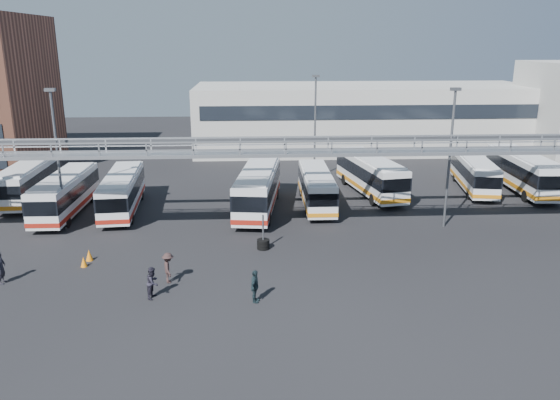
{
  "coord_description": "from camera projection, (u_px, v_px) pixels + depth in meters",
  "views": [
    {
      "loc": [
        -2.29,
        -30.79,
        13.34
      ],
      "look_at": [
        -0.29,
        6.0,
        2.55
      ],
      "focal_mm": 35.0,
      "sensor_mm": 36.0,
      "label": 1
    }
  ],
  "objects": [
    {
      "name": "bus_4",
      "position": [
        258.0,
        188.0,
        43.97
      ],
      "size": [
        4.14,
        11.76,
        3.5
      ],
      "rotation": [
        0.0,
        0.0,
        -0.13
      ],
      "color": "silver",
      "rests_on": "ground"
    },
    {
      "name": "gantry",
      "position": [
        284.0,
        159.0,
        37.45
      ],
      "size": [
        51.4,
        5.15,
        7.1
      ],
      "color": "#92959A",
      "rests_on": "ground"
    },
    {
      "name": "bus_8",
      "position": [
        474.0,
        172.0,
        50.16
      ],
      "size": [
        3.97,
        10.32,
        3.06
      ],
      "rotation": [
        0.0,
        0.0,
        -0.17
      ],
      "color": "silver",
      "rests_on": "ground"
    },
    {
      "name": "bus_1",
      "position": [
        65.0,
        193.0,
        43.13
      ],
      "size": [
        2.51,
        10.54,
        3.2
      ],
      "rotation": [
        0.0,
        0.0,
        -0.01
      ],
      "color": "silver",
      "rests_on": "ground"
    },
    {
      "name": "pedestrian_d",
      "position": [
        255.0,
        286.0,
        28.71
      ],
      "size": [
        0.71,
        1.14,
        1.81
      ],
      "primitive_type": "imported",
      "rotation": [
        0.0,
        0.0,
        1.3
      ],
      "color": "#19282E",
      "rests_on": "ground"
    },
    {
      "name": "pedestrian_b",
      "position": [
        153.0,
        282.0,
        29.23
      ],
      "size": [
        0.86,
        1.0,
        1.76
      ],
      "primitive_type": "imported",
      "rotation": [
        0.0,
        0.0,
        1.31
      ],
      "color": "black",
      "rests_on": "ground"
    },
    {
      "name": "pedestrian_a",
      "position": [
        1.0,
        267.0,
        30.94
      ],
      "size": [
        0.51,
        0.74,
        1.95
      ],
      "primitive_type": "imported",
      "rotation": [
        0.0,
        0.0,
        1.64
      ],
      "color": "black",
      "rests_on": "ground"
    },
    {
      "name": "bus_9",
      "position": [
        523.0,
        171.0,
        49.85
      ],
      "size": [
        3.23,
        11.52,
        3.46
      ],
      "rotation": [
        0.0,
        0.0,
        -0.05
      ],
      "color": "silver",
      "rests_on": "ground"
    },
    {
      "name": "bus_5",
      "position": [
        316.0,
        187.0,
        45.32
      ],
      "size": [
        2.46,
        10.01,
        3.03
      ],
      "rotation": [
        0.0,
        0.0,
        -0.01
      ],
      "color": "silver",
      "rests_on": "ground"
    },
    {
      "name": "ground",
      "position": [
        290.0,
        267.0,
        33.37
      ],
      "size": [
        140.0,
        140.0,
        0.0
      ],
      "primitive_type": "plane",
      "color": "black",
      "rests_on": "ground"
    },
    {
      "name": "pedestrian_c",
      "position": [
        168.0,
        268.0,
        31.07
      ],
      "size": [
        0.91,
        1.28,
        1.79
      ],
      "primitive_type": "imported",
      "rotation": [
        0.0,
        0.0,
        1.8
      ],
      "color": "#302120",
      "rests_on": "ground"
    },
    {
      "name": "warehouse",
      "position": [
        363.0,
        117.0,
        69.29
      ],
      "size": [
        42.0,
        14.0,
        8.0
      ],
      "primitive_type": "cube",
      "color": "#9E9E99",
      "rests_on": "ground"
    },
    {
      "name": "bus_2",
      "position": [
        122.0,
        191.0,
        43.85
      ],
      "size": [
        3.17,
        10.53,
        3.15
      ],
      "rotation": [
        0.0,
        0.0,
        0.07
      ],
      "color": "silver",
      "rests_on": "ground"
    },
    {
      "name": "cone_left",
      "position": [
        89.0,
        255.0,
        34.33
      ],
      "size": [
        0.53,
        0.53,
        0.71
      ],
      "primitive_type": "cone",
      "rotation": [
        0.0,
        0.0,
        0.19
      ],
      "color": "orange",
      "rests_on": "ground"
    },
    {
      "name": "bus_0",
      "position": [
        29.0,
        180.0,
        47.04
      ],
      "size": [
        2.84,
        10.73,
        3.23
      ],
      "rotation": [
        0.0,
        0.0,
        0.04
      ],
      "color": "silver",
      "rests_on": "ground"
    },
    {
      "name": "light_pole_mid",
      "position": [
        450.0,
        151.0,
        39.09
      ],
      "size": [
        0.7,
        0.35,
        10.21
      ],
      "color": "#4C4F54",
      "rests_on": "ground"
    },
    {
      "name": "light_pole_back",
      "position": [
        315.0,
        122.0,
        53.05
      ],
      "size": [
        0.7,
        0.35,
        10.21
      ],
      "color": "#4C4F54",
      "rests_on": "ground"
    },
    {
      "name": "bus_6",
      "position": [
        370.0,
        173.0,
        48.96
      ],
      "size": [
        4.46,
        11.42,
        3.39
      ],
      "rotation": [
        0.0,
        0.0,
        0.17
      ],
      "color": "silver",
      "rests_on": "ground"
    },
    {
      "name": "tire_stack",
      "position": [
        263.0,
        243.0,
        36.22
      ],
      "size": [
        0.83,
        0.83,
        2.38
      ],
      "color": "black",
      "rests_on": "ground"
    },
    {
      "name": "cone_right",
      "position": [
        84.0,
        262.0,
        33.39
      ],
      "size": [
        0.41,
        0.41,
        0.64
      ],
      "primitive_type": "cone",
      "rotation": [
        0.0,
        0.0,
        0.03
      ],
      "color": "orange",
      "rests_on": "ground"
    },
    {
      "name": "light_pole_left",
      "position": [
        57.0,
        152.0,
        38.6
      ],
      "size": [
        0.7,
        0.35,
        10.21
      ],
      "color": "#4C4F54",
      "rests_on": "ground"
    }
  ]
}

